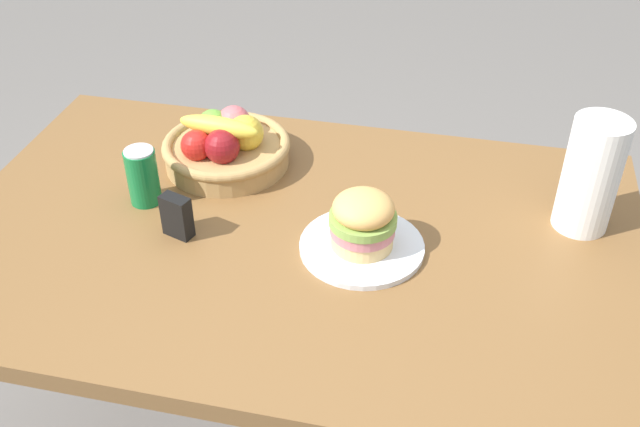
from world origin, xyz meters
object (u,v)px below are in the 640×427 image
object	(u,v)px
soda_can	(143,176)
plate	(362,246)
fruit_basket	(226,146)
paper_towel_roll	(591,175)
napkin_holder	(177,216)
sandwich	(363,220)

from	to	relation	value
soda_can	plate	bearing A→B (deg)	-7.12
fruit_basket	paper_towel_roll	size ratio (longest dim) A/B	1.21
plate	soda_can	xyz separation A→B (m)	(-0.48, 0.06, 0.06)
fruit_basket	napkin_holder	bearing A→B (deg)	-92.51
plate	paper_towel_roll	xyz separation A→B (m)	(0.42, 0.18, 0.11)
sandwich	napkin_holder	bearing A→B (deg)	-174.61
soda_can	napkin_holder	distance (m)	0.15
fruit_basket	paper_towel_roll	xyz separation A→B (m)	(0.77, -0.06, 0.07)
sandwich	soda_can	distance (m)	0.48
sandwich	soda_can	xyz separation A→B (m)	(-0.48, 0.06, -0.01)
sandwich	napkin_holder	xyz separation A→B (m)	(-0.37, -0.03, -0.03)
sandwich	plate	bearing A→B (deg)	90.00
soda_can	sandwich	bearing A→B (deg)	-7.12
soda_can	paper_towel_roll	bearing A→B (deg)	7.38
plate	fruit_basket	bearing A→B (deg)	146.27
sandwich	paper_towel_roll	bearing A→B (deg)	22.73
napkin_holder	fruit_basket	bearing A→B (deg)	105.88
plate	fruit_basket	world-z (taller)	fruit_basket
plate	sandwich	bearing A→B (deg)	-90.00
sandwich	napkin_holder	world-z (taller)	sandwich
soda_can	paper_towel_roll	distance (m)	0.90
paper_towel_roll	fruit_basket	bearing A→B (deg)	175.50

